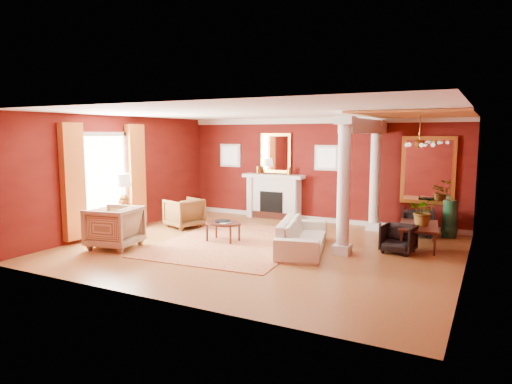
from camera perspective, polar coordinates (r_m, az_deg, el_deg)
The scene contains 27 objects.
ground at distance 9.95m, azimuth 0.72°, elevation -7.00°, with size 8.00×8.00×0.00m, color brown.
room_shell at distance 9.65m, azimuth 0.74°, elevation 4.69°, with size 8.04×7.04×2.92m.
fireplace at distance 13.32m, azimuth 2.21°, elevation -0.54°, with size 1.85×0.42×1.29m.
overmantel_mirror at distance 13.33m, azimuth 2.49°, elevation 4.88°, with size 0.95×0.07×1.15m.
flank_window_left at distance 14.07m, azimuth -3.23°, elevation 4.59°, with size 0.70×0.07×0.70m.
flank_window_right at distance 12.76m, azimuth 8.84°, elevation 4.24°, with size 0.70×0.07×0.70m.
left_window at distance 11.55m, azimuth -18.19°, elevation 1.79°, with size 0.21×2.55×2.60m.
column_front at distance 9.35m, azimuth 10.91°, elevation 0.84°, with size 0.36×0.36×2.80m.
column_back at distance 11.94m, azimuth 14.67°, elevation 2.10°, with size 0.36×0.36×2.80m.
header_beam at distance 10.83m, azimuth 13.54°, elevation 7.95°, with size 0.30×3.20×0.32m, color silver.
amber_ceiling at distance 10.47m, azimuth 19.57°, elevation 9.14°, with size 2.30×3.40×0.04m, color #D1833D.
dining_mirror at distance 12.17m, azimuth 20.69°, elevation 2.54°, with size 1.30×0.07×1.70m.
chandelier at distance 10.50m, azimuth 19.73°, elevation 5.73°, with size 0.60×0.62×0.75m.
crown_trim at distance 12.83m, azimuth 7.85°, elevation 8.83°, with size 8.00×0.08×0.16m, color silver.
base_trim at distance 13.05m, azimuth 7.64°, elevation -3.37°, with size 8.00×0.08×0.12m, color silver.
rug at distance 10.42m, azimuth -2.65°, elevation -6.31°, with size 3.03×4.04×0.02m, color maroon.
sofa at distance 9.70m, azimuth 5.85°, elevation -4.75°, with size 2.25×0.66×0.88m, color #F1E5CB.
armchair_leopard at distance 12.18m, azimuth -8.99°, elevation -2.42°, with size 0.82×0.77×0.85m, color black.
armchair_stripe at distance 10.32m, azimuth -17.32°, elevation -3.97°, with size 0.97×0.91×1.00m, color tan.
coffee_table at distance 10.47m, azimuth -4.14°, elevation -4.03°, with size 0.89×0.89×0.45m.
coffee_book at distance 10.38m, azimuth -4.21°, elevation -3.17°, with size 0.18×0.02×0.25m, color black.
side_table at distance 11.38m, azimuth -16.39°, elevation -0.27°, with size 0.60×0.60×1.51m.
dining_table at distance 10.53m, azimuth 19.81°, elevation -4.43°, with size 1.42×0.50×0.79m, color black.
dining_chair_near at distance 9.93m, azimuth 17.39°, elevation -5.43°, with size 0.63×0.59×0.65m, color black.
dining_chair_far at distance 11.75m, azimuth 19.60°, elevation -3.36°, with size 0.72×0.68×0.74m, color black.
green_urn at distance 11.82m, azimuth 23.05°, elevation -3.54°, with size 0.38×0.38×0.91m.
potted_plant at distance 10.37m, azimuth 20.27°, elevation -1.04°, with size 0.57×0.63×0.49m, color #26591E.
Camera 1 is at (4.37, -8.60, 2.45)m, focal length 32.00 mm.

